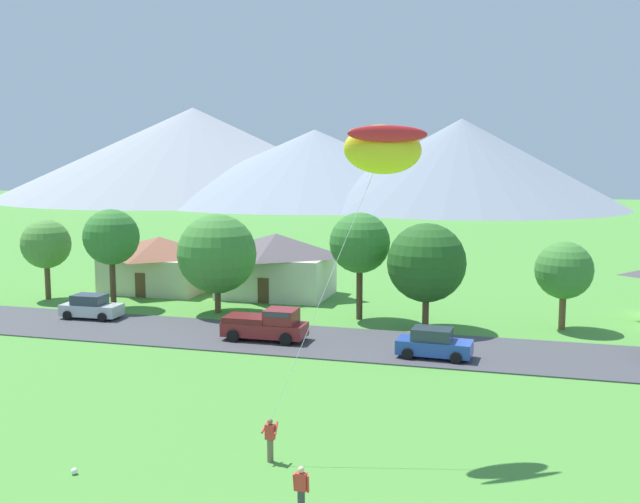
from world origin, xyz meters
TOP-DOWN VIEW (x-y plane):
  - road_strip at (0.00, 29.07)m, footprint 160.00×7.73m
  - mountain_far_east_ridge at (-82.56, 179.74)m, footprint 109.38×109.38m
  - mountain_far_west_ridge at (-5.35, 157.30)m, footprint 73.92×73.92m
  - mountain_central_ridge at (-42.50, 165.56)m, footprint 84.28×84.28m
  - house_leftmost at (-21.02, 42.64)m, footprint 9.01×7.43m
  - house_left_center at (-10.52, 42.78)m, footprint 9.31×6.86m
  - tree_near_left at (11.62, 36.70)m, footprint 3.80×3.80m
  - tree_left_of_center at (-27.83, 36.54)m, footprint 3.93×3.93m
  - tree_center at (-2.02, 36.05)m, footprint 4.25×4.25m
  - tree_right_of_center at (-12.50, 35.31)m, footprint 5.79×5.79m
  - tree_near_right at (2.85, 34.46)m, footprint 5.25×5.25m
  - tree_far_right at (-20.92, 34.94)m, footprint 4.20×4.20m
  - parked_car_silver_west_end at (-20.29, 30.98)m, footprint 4.26×2.19m
  - parked_car_blue_mid_east at (4.27, 27.23)m, footprint 4.28×2.24m
  - pickup_truck_maroon_west_side at (-6.22, 28.45)m, footprint 5.22×2.36m
  - kite_flyer_with_kite at (3.54, 14.82)m, footprint 5.58×5.31m
  - watcher_person at (2.44, 7.57)m, footprint 0.56×0.24m
  - soccer_ball at (-6.38, 8.35)m, footprint 0.24×0.24m

SIDE VIEW (x-z plane):
  - road_strip at x=0.00m, z-range 0.00..0.08m
  - soccer_ball at x=-6.38m, z-range 0.00..0.24m
  - parked_car_silver_west_end at x=-20.29m, z-range 0.03..1.71m
  - parked_car_blue_mid_east at x=4.27m, z-range 0.03..1.71m
  - watcher_person at x=2.44m, z-range 0.04..1.71m
  - pickup_truck_maroon_west_side at x=-6.22m, z-range 0.06..2.06m
  - house_leftmost at x=-21.02m, z-range 0.08..4.72m
  - house_left_center at x=-10.52m, z-range 0.09..5.27m
  - tree_near_left at x=11.62m, z-range 1.02..6.90m
  - tree_right_of_center at x=-12.50m, z-range 0.75..8.04m
  - tree_near_right at x=2.85m, z-range 0.91..7.98m
  - tree_left_of_center at x=-27.83m, z-range 1.23..7.68m
  - tree_far_right at x=-20.92m, z-range 1.63..9.14m
  - tree_center at x=-2.02m, z-range 1.63..9.20m
  - mountain_central_ridge at x=-42.50m, z-range 0.00..18.30m
  - mountain_far_west_ridge at x=-5.35m, z-range 0.00..20.11m
  - kite_flyer_with_kite at x=3.54m, z-range 5.19..17.92m
  - mountain_far_east_ridge at x=-82.56m, z-range 0.00..25.35m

